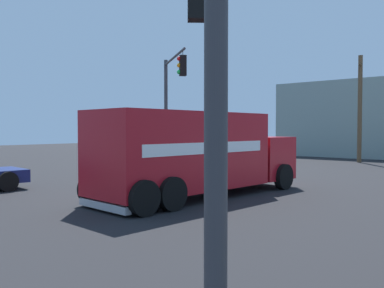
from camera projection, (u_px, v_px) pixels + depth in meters
ground_plane at (164, 201)px, 13.70m from camera, size 100.00×100.00×0.00m
delivery_truck at (197, 153)px, 14.51m from camera, size 3.28×8.73×2.94m
traffic_light_primary at (171, 95)px, 22.19m from camera, size 4.05×2.97×6.29m
traffic_light_secondary at (207, 14)px, 4.62m from camera, size 2.63×2.85×5.58m
utility_pole at (360, 107)px, 29.30m from camera, size 0.75×2.14×7.55m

